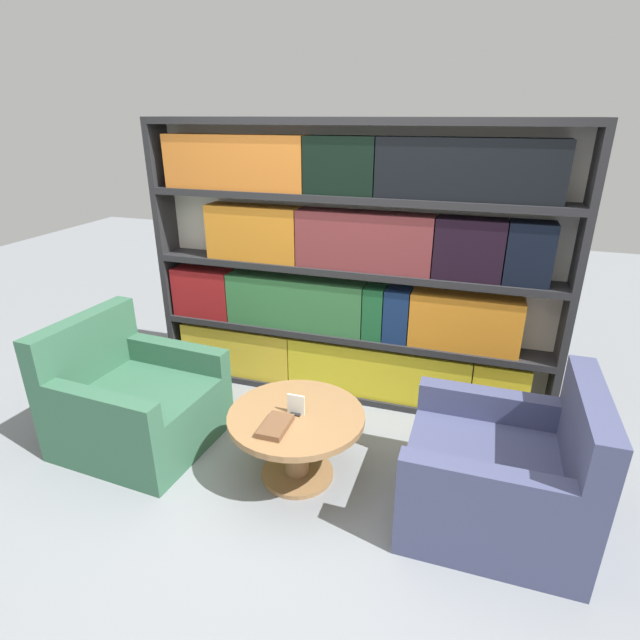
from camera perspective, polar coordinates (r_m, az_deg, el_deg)
ground_plane at (r=3.18m, az=-3.57°, el=-19.48°), size 14.00×14.00×0.00m
bookshelf at (r=3.76m, az=3.16°, el=5.39°), size 3.10×0.30×2.11m
armchair_left at (r=3.69m, az=-20.49°, el=-8.93°), size 0.99×0.93×0.87m
armchair_right at (r=3.03m, az=20.03°, el=-16.46°), size 0.94×0.87×0.87m
coffee_table at (r=3.13m, az=-2.70°, el=-12.64°), size 0.83×0.83×0.46m
table_sign at (r=3.03m, az=-2.76°, el=-9.80°), size 0.11×0.06×0.13m
stray_book at (r=2.92m, az=-5.13°, el=-11.98°), size 0.15×0.25×0.04m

